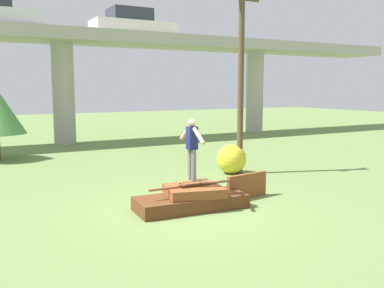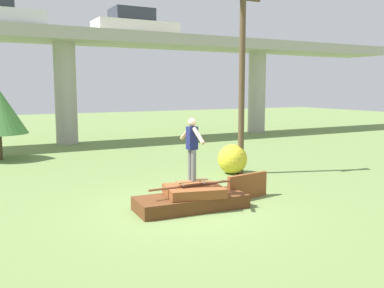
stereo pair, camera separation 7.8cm
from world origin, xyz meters
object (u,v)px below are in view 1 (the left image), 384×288
(skater, at_px, (192,145))
(utility_pole, at_px, (241,75))
(car_on_overpass_mid, at_px, (133,25))
(skateboard, at_px, (192,181))
(bush_yellow_flowering, at_px, (231,159))

(skater, relative_size, utility_pole, 0.23)
(skater, bearing_deg, car_on_overpass_mid, 74.33)
(car_on_overpass_mid, bearing_deg, skateboard, -105.67)
(utility_pole, relative_size, bush_yellow_flowering, 6.39)
(skateboard, distance_m, utility_pole, 5.23)
(skateboard, height_order, utility_pole, utility_pole)
(utility_pole, bearing_deg, skateboard, -139.54)
(skateboard, relative_size, bush_yellow_flowering, 0.79)
(bush_yellow_flowering, bearing_deg, utility_pole, -34.09)
(bush_yellow_flowering, bearing_deg, car_on_overpass_mid, 86.09)
(skater, relative_size, car_on_overpass_mid, 0.32)
(skater, distance_m, utility_pole, 4.85)
(utility_pole, bearing_deg, skater, -139.54)
(car_on_overpass_mid, relative_size, utility_pole, 0.72)
(skater, distance_m, bush_yellow_flowering, 4.57)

